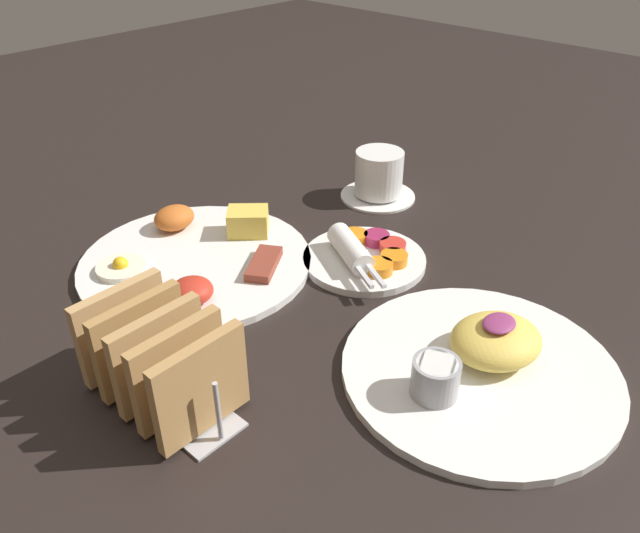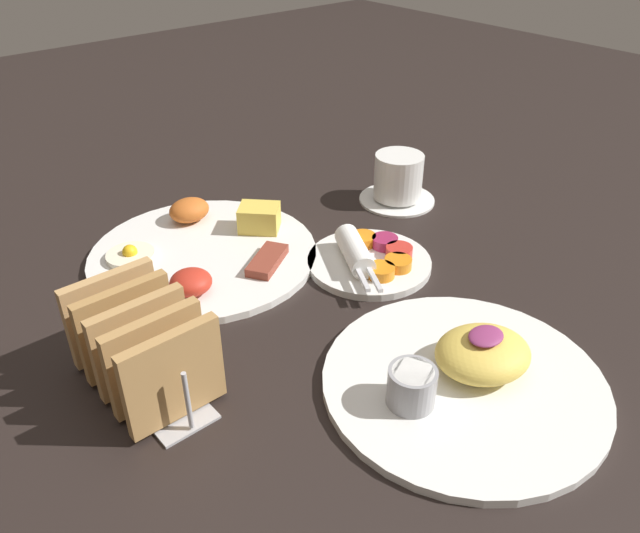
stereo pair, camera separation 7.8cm
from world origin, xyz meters
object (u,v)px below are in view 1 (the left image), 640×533
at_px(plate_condiments, 364,256).
at_px(toast_rack, 160,360).
at_px(plate_breakfast, 197,257).
at_px(plate_foreground, 481,362).
at_px(coffee_cup, 379,177).

xyz_separation_m(plate_condiments, toast_rack, (-0.33, -0.01, 0.04)).
distance_m(plate_breakfast, plate_condiments, 0.22).
bearing_deg(toast_rack, plate_foreground, -41.09).
distance_m(plate_condiments, plate_foreground, 0.24).
relative_size(plate_breakfast, plate_condiments, 1.86).
height_order(plate_breakfast, plate_condiments, plate_breakfast).
relative_size(plate_condiments, coffee_cup, 1.38).
height_order(plate_foreground, toast_rack, toast_rack).
xyz_separation_m(plate_condiments, plate_foreground, (-0.09, -0.23, 0.00)).
bearing_deg(toast_rack, plate_breakfast, 45.03).
xyz_separation_m(plate_breakfast, coffee_cup, (0.32, -0.05, 0.03)).
xyz_separation_m(plate_condiments, coffee_cup, (0.17, 0.11, 0.02)).
xyz_separation_m(plate_breakfast, toast_rack, (-0.18, -0.18, 0.04)).
relative_size(plate_foreground, toast_rack, 1.62).
height_order(plate_foreground, coffee_cup, coffee_cup).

